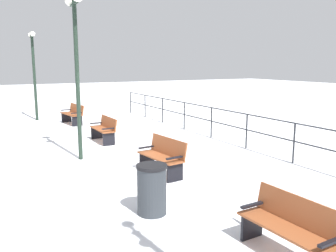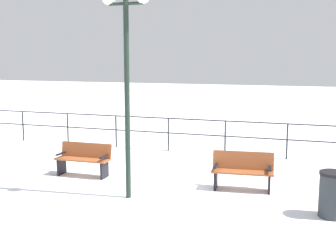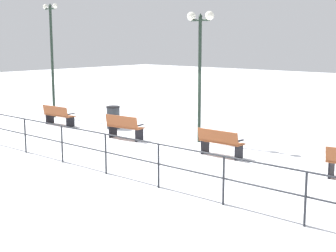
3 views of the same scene
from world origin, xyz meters
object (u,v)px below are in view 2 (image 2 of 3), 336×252
object	(u,v)px
bench_second	(84,159)
bench_third	(242,171)
trash_bin	(333,194)
lamppost_middle	(126,48)

from	to	relation	value
bench_second	bench_third	size ratio (longest dim) A/B	0.99
bench_second	bench_third	bearing A→B (deg)	90.43
trash_bin	lamppost_middle	bearing A→B (deg)	-87.74
bench_third	trash_bin	size ratio (longest dim) A/B	1.63
lamppost_middle	trash_bin	distance (m)	5.28
bench_third	bench_second	bearing A→B (deg)	-94.76
bench_third	lamppost_middle	size ratio (longest dim) A/B	0.33
bench_second	lamppost_middle	xyz separation A→B (m)	(1.35, 1.91, 2.93)
bench_second	trash_bin	bearing A→B (deg)	78.58
bench_second	trash_bin	xyz separation A→B (m)	(1.18, 6.30, 0.00)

